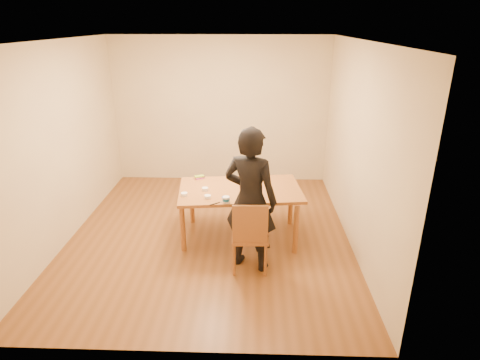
{
  "coord_description": "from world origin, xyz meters",
  "views": [
    {
      "loc": [
        0.62,
        -5.16,
        2.92
      ],
      "look_at": [
        0.45,
        -0.08,
        0.9
      ],
      "focal_mm": 30.0,
      "sensor_mm": 36.0,
      "label": 1
    }
  ],
  "objects_px": {
    "dining_chair": "(250,236)",
    "cake_plate": "(249,187)",
    "person": "(250,200)",
    "dining_table": "(240,190)",
    "cake": "(249,184)"
  },
  "relations": [
    {
      "from": "cake",
      "to": "person",
      "type": "distance_m",
      "value": 0.79
    },
    {
      "from": "dining_chair",
      "to": "cake",
      "type": "height_order",
      "value": "cake"
    },
    {
      "from": "dining_table",
      "to": "dining_chair",
      "type": "xyz_separation_m",
      "value": [
        0.15,
        -0.78,
        -0.28
      ]
    },
    {
      "from": "cake",
      "to": "person",
      "type": "xyz_separation_m",
      "value": [
        0.03,
        -0.78,
        0.11
      ]
    },
    {
      "from": "dining_chair",
      "to": "cake",
      "type": "xyz_separation_m",
      "value": [
        -0.03,
        0.82,
        0.35
      ]
    },
    {
      "from": "cake_plate",
      "to": "cake",
      "type": "relative_size",
      "value": 1.35
    },
    {
      "from": "dining_table",
      "to": "dining_chair",
      "type": "height_order",
      "value": "dining_table"
    },
    {
      "from": "person",
      "to": "cake_plate",
      "type": "bearing_deg",
      "value": -66.95
    },
    {
      "from": "dining_chair",
      "to": "cake_plate",
      "type": "bearing_deg",
      "value": 90.1
    },
    {
      "from": "cake",
      "to": "cake_plate",
      "type": "bearing_deg",
      "value": 0.0
    },
    {
      "from": "dining_table",
      "to": "cake",
      "type": "bearing_deg",
      "value": 15.8
    },
    {
      "from": "person",
      "to": "dining_table",
      "type": "bearing_deg",
      "value": -57.42
    },
    {
      "from": "dining_table",
      "to": "person",
      "type": "distance_m",
      "value": 0.77
    },
    {
      "from": "cake_plate",
      "to": "dining_chair",
      "type": "bearing_deg",
      "value": -88.03
    },
    {
      "from": "dining_chair",
      "to": "dining_table",
      "type": "bearing_deg",
      "value": 99.08
    }
  ]
}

